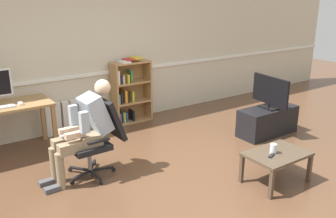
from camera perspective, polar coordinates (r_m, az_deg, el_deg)
The scene contains 13 objects.
ground_plane at distance 4.59m, azimuth 4.54°, elevation -11.41°, with size 18.00×18.00×0.00m, color brown.
back_wall at distance 6.34m, azimuth -10.50°, elevation 9.50°, with size 12.00×0.13×2.70m.
computer_desk at distance 5.52m, azimuth -25.05°, elevation -0.50°, with size 1.38×0.67×0.76m.
computer_mouse at distance 5.42m, azimuth -22.26°, elevation 0.81°, with size 0.06×0.10×0.03m, color white.
bookshelf at distance 6.49m, azimuth -6.21°, elevation 2.66°, with size 0.70×0.29×1.17m.
radiator at distance 6.27m, azimuth -14.61°, elevation -0.99°, with size 0.95×0.08×0.55m.
office_chair at distance 4.67m, azimuth -10.90°, elevation -3.99°, with size 0.77×0.62×0.98m.
person_seated at distance 4.55m, azimuth -13.05°, elevation -2.98°, with size 0.97×0.40×1.23m.
tv_stand at distance 6.17m, azimuth 15.44°, elevation -1.85°, with size 1.03×0.42×0.45m.
tv_screen at distance 6.02m, azimuth 15.84°, elevation 2.63°, with size 0.23×0.76×0.52m.
coffee_table at distance 4.62m, azimuth 16.80°, elevation -7.21°, with size 0.76×0.52×0.39m.
drinking_glass at distance 4.55m, azimuth 16.29°, elevation -6.03°, with size 0.08×0.08×0.12m, color silver.
spare_remote at distance 4.49m, azimuth 16.06°, elevation -7.02°, with size 0.04×0.15×0.02m, color black.
Camera 1 is at (-2.54, -3.09, 2.24)m, focal length 38.59 mm.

